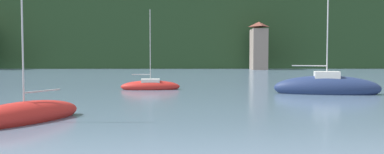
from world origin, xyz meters
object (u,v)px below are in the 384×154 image
(sailboat_far_2, at_px, (150,86))
(sailboat_mid_4, at_px, (24,116))
(sailboat_mid_7, at_px, (327,87))
(shore_building_westcentral, at_px, (259,46))

(sailboat_far_2, distance_m, sailboat_mid_4, 18.08)
(sailboat_mid_4, xyz_separation_m, sailboat_mid_7, (18.13, 13.37, 0.21))
(sailboat_far_2, bearing_deg, sailboat_mid_7, -21.63)
(sailboat_far_2, xyz_separation_m, sailboat_mid_4, (-4.02, -17.62, 0.01))
(sailboat_mid_7, bearing_deg, sailboat_mid_4, -132.27)
(sailboat_far_2, height_order, sailboat_mid_4, sailboat_far_2)
(sailboat_mid_4, distance_m, sailboat_mid_7, 22.53)
(shore_building_westcentral, bearing_deg, sailboat_mid_7, -94.26)
(shore_building_westcentral, distance_m, sailboat_mid_4, 71.73)
(sailboat_mid_4, bearing_deg, sailboat_mid_7, 155.37)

